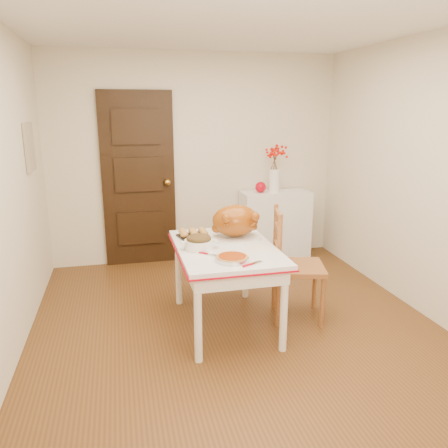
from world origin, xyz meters
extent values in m
cube|color=#4A2D13|center=(0.00, 0.00, 0.00)|extent=(3.50, 4.00, 0.00)
cube|color=white|center=(0.00, 0.00, 2.50)|extent=(3.50, 4.00, 0.00)
cube|color=beige|center=(0.00, 2.00, 1.25)|extent=(3.50, 0.00, 2.50)
cube|color=beige|center=(0.00, -2.00, 1.25)|extent=(3.50, 0.00, 2.50)
cube|color=beige|center=(1.75, 0.00, 1.25)|extent=(0.00, 4.00, 2.50)
cube|color=black|center=(-0.70, 1.97, 1.03)|extent=(0.85, 0.06, 2.06)
cube|color=tan|center=(-1.73, 1.20, 1.50)|extent=(0.03, 0.35, 0.45)
cube|color=white|center=(0.96, 1.78, 0.42)|extent=(0.85, 0.38, 0.85)
sphere|color=#AF0314|center=(0.76, 1.78, 0.92)|extent=(0.13, 0.13, 0.13)
cylinder|color=#903009|center=(-0.12, -0.23, 0.75)|extent=(0.30, 0.30, 0.05)
cylinder|color=white|center=(-0.06, 0.64, 0.78)|extent=(0.06, 0.06, 0.10)
camera|label=1|loc=(-0.93, -3.31, 1.86)|focal=35.33mm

